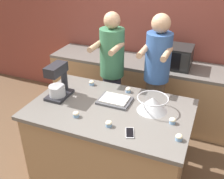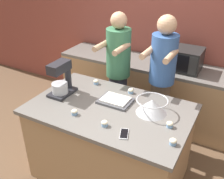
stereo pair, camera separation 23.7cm
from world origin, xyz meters
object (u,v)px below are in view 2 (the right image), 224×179
Objects in this scene: cell_phone at (124,134)px; cupcake_2 at (74,112)px; cupcake_5 at (96,82)px; mixing_bowl at (152,106)px; person_right at (161,83)px; person_left at (118,75)px; cupcake_1 at (170,124)px; microwave_oven at (183,59)px; cupcake_3 at (131,91)px; cupcake_4 at (173,142)px; cupcake_0 at (105,123)px; stand_mixer at (61,80)px; baking_tray at (115,100)px.

cupcake_2 is at bearing 175.43° from cell_phone.
mixing_bowl is at bearing -17.99° from cupcake_5.
person_right reaches higher than cell_phone.
mixing_bowl is at bearing -41.86° from person_left.
mixing_bowl is at bearing 148.28° from cupcake_1.
person_right reaches higher than microwave_oven.
cupcake_4 is at bearing -42.68° from cupcake_3.
cupcake_5 is (-0.10, -0.35, 0.03)m from person_left.
cupcake_2 reaches higher than cell_phone.
microwave_oven is (0.65, 0.57, 0.14)m from person_left.
cupcake_1 is at bearing 27.11° from cupcake_0.
person_right is 28.25× the size of cupcake_4.
cupcake_1 and cupcake_2 have the same top height.
mixing_bowl is at bearing 79.36° from cell_phone.
cupcake_1 is at bearing -31.72° from mixing_bowl.
stand_mixer reaches higher than cupcake_5.
person_left is at bearing 114.86° from baking_tray.
cupcake_1 is 0.69m from cupcake_3.
cupcake_1 is (0.26, -1.32, -0.11)m from microwave_oven.
person_left is at bearing 179.99° from person_right.
mixing_bowl reaches higher than cell_phone.
cupcake_5 is (-0.70, 0.68, 0.02)m from cell_phone.
cell_phone is 0.55m from cupcake_2.
microwave_oven is (0.95, 1.29, -0.03)m from stand_mixer.
mixing_bowl is at bearing 31.40° from cupcake_2.
microwave_oven is 1.20m from cupcake_5.
stand_mixer is (-0.87, -0.72, 0.14)m from person_right.
cupcake_4 is at bearing 10.33° from cell_phone.
cupcake_2 is at bearing -148.60° from mixing_bowl.
person_left is 1.39m from cupcake_4.
cupcake_4 is at bearing -65.91° from cupcake_1.
cell_phone is at bearing -6.83° from cupcake_0.
microwave_oven is at bearing 50.88° from cupcake_5.
cell_phone is at bearing -87.99° from person_right.
stand_mixer is 1.34m from cupcake_4.
person_right is at bearing 114.64° from cupcake_1.
mixing_bowl reaches higher than cupcake_3.
cupcake_1 and cupcake_5 have the same top height.
mixing_bowl is 5.10× the size of cupcake_3.
cupcake_2 is (0.36, -0.27, -0.13)m from stand_mixer.
cupcake_0 is 0.61m from cupcake_4.
stand_mixer is at bearing 160.92° from cell_phone.
cupcake_1 is (0.34, -0.75, 0.01)m from person_right.
person_right is 1.04m from cell_phone.
cupcake_3 and cupcake_5 have the same top height.
cupcake_1 is at bearing -13.26° from baking_tray.
cupcake_0 is at bearing -152.89° from cupcake_1.
person_left is 5.44× the size of mixing_bowl.
microwave_oven reaches higher than cupcake_3.
cell_phone is 0.42m from cupcake_1.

